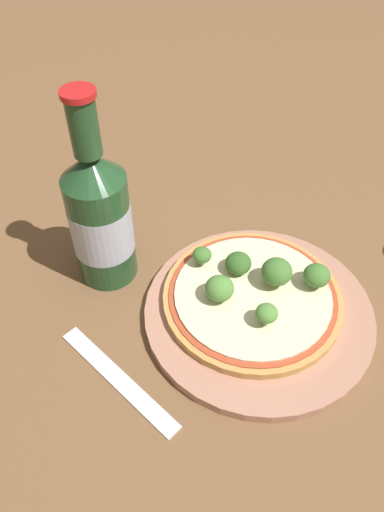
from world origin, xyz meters
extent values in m
plane|color=brown|center=(0.00, 0.00, 0.00)|extent=(3.00, 3.00, 0.00)
cylinder|color=tan|center=(0.01, -0.03, 0.01)|extent=(0.25, 0.25, 0.01)
cylinder|color=tan|center=(0.02, -0.02, 0.02)|extent=(0.20, 0.20, 0.01)
cylinder|color=#B74728|center=(0.02, -0.02, 0.02)|extent=(0.19, 0.19, 0.00)
cylinder|color=beige|center=(0.02, -0.02, 0.02)|extent=(0.17, 0.17, 0.00)
cylinder|color=#89A866|center=(-0.02, 0.00, 0.03)|extent=(0.01, 0.01, 0.01)
ellipsoid|color=#568E3D|center=(-0.02, 0.00, 0.04)|extent=(0.03, 0.03, 0.03)
cylinder|color=#89A866|center=(0.08, -0.05, 0.03)|extent=(0.01, 0.01, 0.01)
ellipsoid|color=#477A33|center=(0.08, -0.05, 0.04)|extent=(0.03, 0.03, 0.02)
cylinder|color=#89A866|center=(0.04, -0.02, 0.03)|extent=(0.01, 0.01, 0.01)
ellipsoid|color=#477A33|center=(0.04, -0.02, 0.05)|extent=(0.03, 0.03, 0.03)
cylinder|color=#89A866|center=(-0.01, 0.05, 0.03)|extent=(0.01, 0.01, 0.01)
ellipsoid|color=#477A33|center=(-0.01, 0.05, 0.04)|extent=(0.02, 0.02, 0.02)
cylinder|color=#89A866|center=(0.02, 0.02, 0.03)|extent=(0.01, 0.01, 0.01)
ellipsoid|color=#386628|center=(0.02, 0.02, 0.04)|extent=(0.03, 0.03, 0.02)
cylinder|color=#89A866|center=(0.00, -0.05, 0.03)|extent=(0.01, 0.01, 0.01)
ellipsoid|color=#568E3D|center=(0.00, -0.05, 0.04)|extent=(0.02, 0.02, 0.02)
cylinder|color=#234C28|center=(-0.09, 0.13, 0.07)|extent=(0.07, 0.07, 0.14)
cylinder|color=#B2BCD1|center=(-0.09, 0.13, 0.07)|extent=(0.07, 0.07, 0.06)
cone|color=#234C28|center=(-0.09, 0.13, 0.15)|extent=(0.07, 0.07, 0.03)
cylinder|color=#234C28|center=(-0.09, 0.13, 0.20)|extent=(0.03, 0.03, 0.06)
cylinder|color=red|center=(-0.09, 0.13, 0.23)|extent=(0.03, 0.03, 0.01)
cube|color=silver|center=(-0.15, -0.01, 0.00)|extent=(0.05, 0.17, 0.00)
camera|label=1|loc=(-0.24, -0.27, 0.45)|focal=35.00mm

